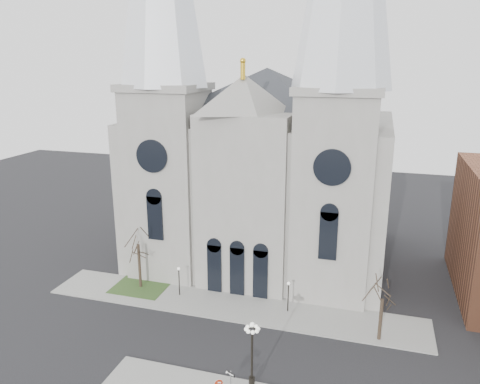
# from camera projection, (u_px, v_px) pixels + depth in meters

# --- Properties ---
(ground) EXTENTS (160.00, 160.00, 0.00)m
(ground) POSITION_uv_depth(u_px,v_px,m) (190.00, 370.00, 38.91)
(ground) COLOR black
(ground) RESTS_ON ground
(sidewalk_far) EXTENTS (40.00, 6.00, 0.14)m
(sidewalk_far) POSITION_uv_depth(u_px,v_px,m) (230.00, 305.00, 49.04)
(sidewalk_far) COLOR gray
(sidewalk_far) RESTS_ON ground
(grass_patch) EXTENTS (6.00, 5.00, 0.18)m
(grass_patch) POSITION_uv_depth(u_px,v_px,m) (141.00, 287.00, 52.98)
(grass_patch) COLOR #2D451D
(grass_patch) RESTS_ON ground
(cathedral) EXTENTS (33.00, 26.66, 54.00)m
(cathedral) POSITION_uv_depth(u_px,v_px,m) (260.00, 116.00, 54.96)
(cathedral) COLOR gray
(cathedral) RESTS_ON ground
(tree_left) EXTENTS (3.20, 3.20, 7.50)m
(tree_left) POSITION_uv_depth(u_px,v_px,m) (138.00, 242.00, 51.49)
(tree_left) COLOR #2D2219
(tree_left) RESTS_ON ground
(tree_right) EXTENTS (3.20, 3.20, 6.00)m
(tree_right) POSITION_uv_depth(u_px,v_px,m) (383.00, 296.00, 41.86)
(tree_right) COLOR #2D2219
(tree_right) RESTS_ON ground
(ped_lamp_left) EXTENTS (0.32, 0.32, 3.26)m
(ped_lamp_left) POSITION_uv_depth(u_px,v_px,m) (179.00, 276.00, 50.54)
(ped_lamp_left) COLOR black
(ped_lamp_left) RESTS_ON sidewalk_far
(ped_lamp_right) EXTENTS (0.32, 0.32, 3.26)m
(ped_lamp_right) POSITION_uv_depth(u_px,v_px,m) (288.00, 292.00, 47.23)
(ped_lamp_right) COLOR black
(ped_lamp_right) RESTS_ON sidewalk_far
(globe_lamp) EXTENTS (1.57, 1.57, 5.71)m
(globe_lamp) POSITION_uv_depth(u_px,v_px,m) (252.00, 347.00, 35.75)
(globe_lamp) COLOR black
(globe_lamp) RESTS_ON sidewalk_near
(one_way_sign) EXTENTS (0.80, 0.40, 1.97)m
(one_way_sign) POSITION_uv_depth(u_px,v_px,m) (231.00, 378.00, 35.68)
(one_way_sign) COLOR slate
(one_way_sign) RESTS_ON sidewalk_near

